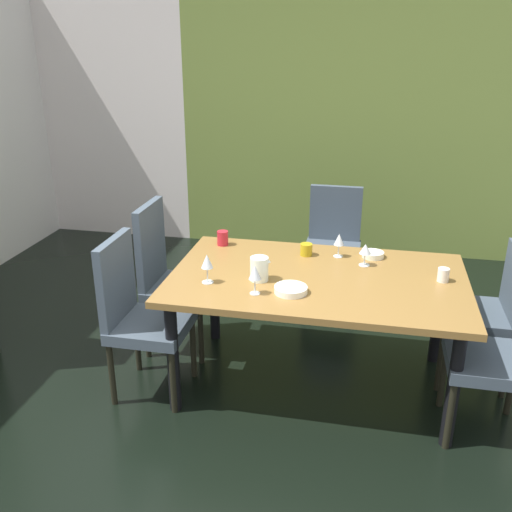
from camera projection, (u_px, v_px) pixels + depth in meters
ground_plane at (196, 425)px, 3.26m from camera, size 5.28×6.16×0.02m
back_panel_interior at (110, 112)px, 5.87m from camera, size 1.64×0.10×2.62m
garden_window_panel at (370, 119)px, 5.37m from camera, size 3.64×0.10×2.62m
dining_table at (317, 288)px, 3.39m from camera, size 1.74×1.07×0.74m
chair_right_far at (488, 307)px, 3.50m from camera, size 0.44×0.44×0.90m
chair_right_near at (509, 347)px, 2.99m from camera, size 0.44×0.44×1.01m
chair_left_near at (137, 311)px, 3.39m from camera, size 0.45×0.44×0.99m
chair_left_far at (168, 273)px, 3.88m from camera, size 0.45×0.44×1.03m
chair_head_far at (333, 239)px, 4.60m from camera, size 0.44×0.45×0.93m
wine_glass_front at (255, 273)px, 3.09m from camera, size 0.07×0.07×0.17m
wine_glass_east at (365, 250)px, 3.48m from camera, size 0.07×0.07×0.14m
wine_glass_center at (207, 262)px, 3.23m from camera, size 0.07×0.07×0.17m
wine_glass_rear at (339, 240)px, 3.61m from camera, size 0.06×0.06×0.16m
serving_bowl_left at (373, 254)px, 3.64m from camera, size 0.14×0.14×0.04m
serving_bowl_corner at (291, 290)px, 3.15m from camera, size 0.18×0.18×0.04m
cup_right at (223, 238)px, 3.84m from camera, size 0.07×0.07×0.10m
cup_south at (306, 250)px, 3.66m from camera, size 0.08×0.08×0.08m
cup_north at (443, 275)px, 3.28m from camera, size 0.07×0.07×0.08m
pitcher_near_window at (259, 269)px, 3.28m from camera, size 0.12×0.11×0.14m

